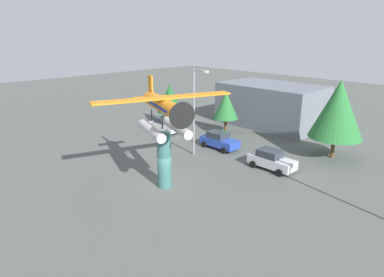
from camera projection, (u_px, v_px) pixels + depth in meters
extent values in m
plane|color=#515651|center=(165.00, 186.00, 26.92)|extent=(140.00, 140.00, 0.00)
cylinder|color=#386B66|center=(164.00, 160.00, 26.25)|extent=(1.10, 1.10, 4.43)
cylinder|color=silver|center=(151.00, 130.00, 25.07)|extent=(4.76, 2.27, 0.70)
cylinder|color=#333338|center=(162.00, 123.00, 23.99)|extent=(0.13, 0.13, 0.90)
cylinder|color=#333338|center=(152.00, 115.00, 26.07)|extent=(0.13, 0.13, 0.90)
cylinder|color=silver|center=(176.00, 127.00, 25.87)|extent=(4.76, 2.27, 0.70)
cylinder|color=#333338|center=(175.00, 121.00, 24.39)|extent=(0.13, 0.13, 0.90)
cylinder|color=#333338|center=(164.00, 114.00, 26.47)|extent=(0.13, 0.13, 0.90)
cylinder|color=orange|center=(163.00, 105.00, 24.93)|extent=(6.21, 3.12, 1.10)
cube|color=#193399|center=(164.00, 105.00, 24.75)|extent=(4.47, 2.53, 0.20)
cone|color=#262628|center=(180.00, 114.00, 22.11)|extent=(0.95, 1.06, 0.88)
cylinder|color=black|center=(182.00, 116.00, 21.76)|extent=(0.64, 1.71, 1.80)
cube|color=orange|center=(164.00, 98.00, 24.39)|extent=(4.53, 10.17, 0.12)
cube|color=orange|center=(151.00, 97.00, 27.32)|extent=(1.60, 2.87, 0.10)
cube|color=orange|center=(150.00, 83.00, 26.99)|extent=(0.89, 0.42, 1.30)
cube|color=white|center=(165.00, 126.00, 41.27)|extent=(4.20, 1.70, 0.80)
cube|color=#2D333D|center=(164.00, 120.00, 41.22)|extent=(2.00, 1.56, 0.64)
cylinder|color=black|center=(167.00, 133.00, 39.87)|extent=(0.64, 0.22, 0.64)
cylinder|color=black|center=(178.00, 130.00, 41.06)|extent=(0.64, 0.22, 0.64)
cylinder|color=black|center=(153.00, 129.00, 41.71)|extent=(0.64, 0.22, 0.64)
cylinder|color=black|center=(164.00, 126.00, 42.91)|extent=(0.64, 0.22, 0.64)
cube|color=#2847B7|center=(220.00, 142.00, 35.43)|extent=(4.20, 1.70, 0.80)
cube|color=#2D333D|center=(218.00, 135.00, 35.38)|extent=(2.00, 1.56, 0.64)
cylinder|color=black|center=(224.00, 151.00, 34.03)|extent=(0.64, 0.22, 0.64)
cylinder|color=black|center=(235.00, 146.00, 35.22)|extent=(0.64, 0.22, 0.64)
cylinder|color=black|center=(204.00, 144.00, 35.88)|extent=(0.64, 0.22, 0.64)
cylinder|color=black|center=(216.00, 141.00, 37.07)|extent=(0.64, 0.22, 0.64)
cube|color=silver|center=(272.00, 162.00, 30.05)|extent=(4.20, 1.70, 0.80)
cube|color=#2D333D|center=(270.00, 153.00, 30.00)|extent=(2.00, 1.56, 0.64)
cylinder|color=black|center=(279.00, 173.00, 28.65)|extent=(0.64, 0.22, 0.64)
cylinder|color=black|center=(290.00, 167.00, 29.85)|extent=(0.64, 0.22, 0.64)
cylinder|color=black|center=(253.00, 164.00, 30.50)|extent=(0.64, 0.22, 0.64)
cylinder|color=black|center=(264.00, 159.00, 31.69)|extent=(0.64, 0.22, 0.64)
cylinder|color=gray|center=(194.00, 113.00, 32.69)|extent=(0.18, 0.18, 8.44)
cylinder|color=gray|center=(200.00, 71.00, 30.89)|extent=(1.60, 0.12, 0.12)
cube|color=silver|center=(206.00, 72.00, 30.43)|extent=(0.50, 0.28, 0.20)
cube|color=slate|center=(271.00, 105.00, 44.02)|extent=(12.63, 7.77, 5.28)
cylinder|color=brown|center=(170.00, 119.00, 44.23)|extent=(0.36, 0.36, 1.73)
cone|color=#1E6028|center=(170.00, 98.00, 43.43)|extent=(3.23, 3.23, 3.59)
cylinder|color=brown|center=(225.00, 126.00, 40.79)|extent=(0.36, 0.36, 1.81)
cone|color=#287033|center=(226.00, 105.00, 40.03)|extent=(2.93, 2.93, 3.26)
cylinder|color=brown|center=(333.00, 147.00, 32.78)|extent=(0.36, 0.36, 2.07)
cone|color=#287033|center=(338.00, 109.00, 31.63)|extent=(4.95, 4.95, 5.50)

